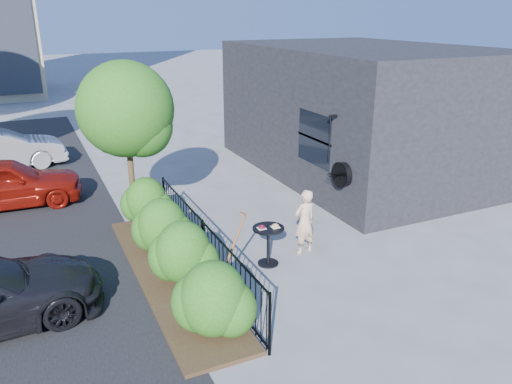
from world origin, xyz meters
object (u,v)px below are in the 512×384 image
cafe_table (268,239)px  shovel (231,255)px  patio_tree (129,115)px  car_red (4,183)px  woman (305,222)px

cafe_table → shovel: 1.17m
shovel → patio_tree: bearing=105.1°
shovel → car_red: shovel is taller
patio_tree → cafe_table: 4.30m
patio_tree → shovel: patio_tree is taller
woman → shovel: (-2.00, -0.67, -0.06)m
cafe_table → shovel: shovel is taller
woman → shovel: shovel is taller
woman → car_red: woman is taller
shovel → car_red: size_ratio=0.39×
shovel → woman: bearing=18.6°
patio_tree → cafe_table: patio_tree is taller
patio_tree → shovel: (0.98, -3.62, -2.09)m
patio_tree → woman: patio_tree is taller
cafe_table → shovel: size_ratio=0.58×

